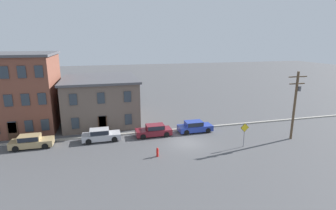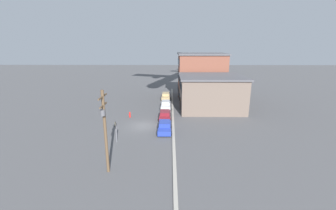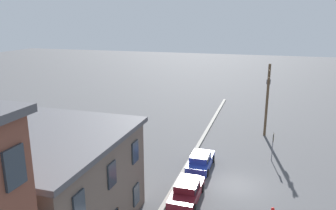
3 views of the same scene
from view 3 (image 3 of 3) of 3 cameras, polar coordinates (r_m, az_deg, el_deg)
name	(u,v)px [view 3 (image 3 of 3)]	position (r m, az deg, el deg)	size (l,w,h in m)	color
ground_plane	(235,185)	(27.20, 11.64, -13.53)	(200.00, 200.00, 0.00)	#4C4C4F
kerb_strip	(180,177)	(27.82, 2.18, -12.36)	(56.00, 0.36, 0.16)	#9E998E
apartment_midblock	(27,182)	(22.05, -23.31, -12.25)	(10.35, 11.83, 6.36)	#66564C
car_maroon	(187,190)	(24.51, 3.31, -14.60)	(4.40, 1.92, 1.43)	maroon
car_blue	(200,160)	(29.21, 5.68, -9.58)	(4.40, 1.92, 1.43)	#233899
caution_sign	(273,142)	(31.68, 17.83, -6.10)	(1.03, 0.08, 2.76)	slate
utility_pole	(267,96)	(37.50, 16.93, 1.51)	(2.40, 0.44, 8.11)	brown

